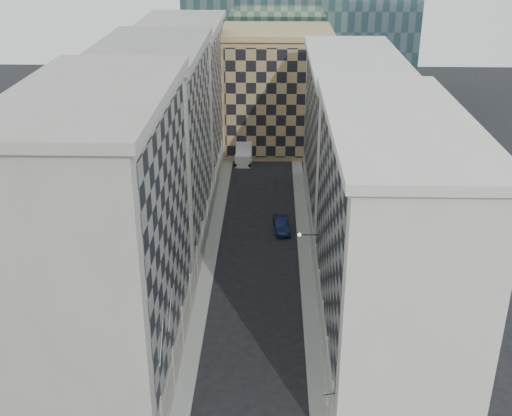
# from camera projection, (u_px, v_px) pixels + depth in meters

# --- Properties ---
(sidewalk_west) EXTENTS (1.50, 100.00, 0.15)m
(sidewalk_west) POSITION_uv_depth(u_px,v_px,m) (210.00, 259.00, 70.28)
(sidewalk_west) COLOR gray
(sidewalk_west) RESTS_ON ground
(sidewalk_east) EXTENTS (1.50, 100.00, 0.15)m
(sidewalk_east) POSITION_uv_depth(u_px,v_px,m) (306.00, 260.00, 70.03)
(sidewalk_east) COLOR gray
(sidewalk_east) RESTS_ON ground
(bldg_left_a) EXTENTS (10.80, 22.80, 23.70)m
(bldg_left_a) POSITION_uv_depth(u_px,v_px,m) (107.00, 244.00, 48.26)
(bldg_left_a) COLOR gray
(bldg_left_a) RESTS_ON ground
(bldg_left_b) EXTENTS (10.80, 22.80, 22.70)m
(bldg_left_b) POSITION_uv_depth(u_px,v_px,m) (157.00, 152.00, 68.47)
(bldg_left_b) COLOR gray
(bldg_left_b) RESTS_ON ground
(bldg_left_c) EXTENTS (10.80, 22.80, 21.70)m
(bldg_left_c) POSITION_uv_depth(u_px,v_px,m) (184.00, 102.00, 88.69)
(bldg_left_c) COLOR gray
(bldg_left_c) RESTS_ON ground
(bldg_right_a) EXTENTS (10.80, 26.80, 20.70)m
(bldg_right_a) POSITION_uv_depth(u_px,v_px,m) (387.00, 241.00, 51.99)
(bldg_right_a) COLOR beige
(bldg_right_a) RESTS_ON ground
(bldg_right_b) EXTENTS (10.80, 28.80, 19.70)m
(bldg_right_b) POSITION_uv_depth(u_px,v_px,m) (351.00, 140.00, 76.75)
(bldg_right_b) COLOR beige
(bldg_right_b) RESTS_ON ground
(tan_block) EXTENTS (16.80, 14.80, 18.80)m
(tan_block) POSITION_uv_depth(u_px,v_px,m) (276.00, 90.00, 100.68)
(tan_block) COLOR tan
(tan_block) RESTS_ON ground
(flagpoles_left) EXTENTS (0.10, 6.33, 2.33)m
(flagpoles_left) POSITION_uv_depth(u_px,v_px,m) (166.00, 326.00, 45.18)
(flagpoles_left) COLOR gray
(flagpoles_left) RESTS_ON ground
(bracket_lamp) EXTENTS (1.98, 0.36, 0.36)m
(bracket_lamp) POSITION_uv_depth(u_px,v_px,m) (301.00, 235.00, 62.05)
(bracket_lamp) COLOR black
(bracket_lamp) RESTS_ON ground
(box_truck) EXTENTS (2.62, 5.97, 3.23)m
(box_truck) POSITION_uv_depth(u_px,v_px,m) (244.00, 152.00, 97.97)
(box_truck) COLOR white
(box_truck) RESTS_ON ground
(dark_car) EXTENTS (2.13, 4.81, 1.54)m
(dark_car) POSITION_uv_depth(u_px,v_px,m) (281.00, 225.00, 76.40)
(dark_car) COLOR #0F1938
(dark_car) RESTS_ON ground
(shop_sign) EXTENTS (0.84, 0.74, 0.83)m
(shop_sign) POSITION_uv_depth(u_px,v_px,m) (326.00, 399.00, 44.43)
(shop_sign) COLOR black
(shop_sign) RESTS_ON ground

